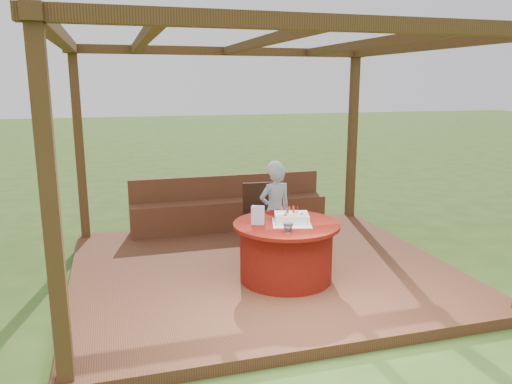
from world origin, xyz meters
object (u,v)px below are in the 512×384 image
table (286,251)px  birthday_cake (292,218)px  chair (260,213)px  gift_bag (258,215)px  drinking_glass (288,228)px  bench (230,211)px  elderly_woman (275,208)px

table → birthday_cake: 0.39m
chair → gift_bag: chair is taller
birthday_cake → drinking_glass: size_ratio=4.97×
table → gift_bag: size_ratio=5.94×
bench → drinking_glass: bench is taller
table → elderly_woman: elderly_woman is taller
table → drinking_glass: drinking_glass is taller
chair → drinking_glass: chair is taller
bench → table: bench is taller
elderly_woman → birthday_cake: size_ratio=2.39×
chair → birthday_cake: size_ratio=1.69×
elderly_woman → table: bearing=-99.3°
chair → gift_bag: (-0.36, -1.09, 0.28)m
gift_bag → elderly_woman: bearing=80.9°
bench → gift_bag: gift_bag is taller
bench → chair: chair is taller
gift_bag → drinking_glass: size_ratio=1.92×
birthday_cake → table: bearing=155.4°
table → birthday_cake: bearing=-24.6°
gift_bag → drinking_glass: 0.45m
table → elderly_woman: size_ratio=0.96×
table → chair: (0.04, 1.15, 0.15)m
bench → birthday_cake: size_ratio=5.74×
chair → birthday_cake: (0.01, -1.17, 0.23)m
table → elderly_woman: 0.86m
drinking_glass → table: bearing=73.0°
bench → birthday_cake: (0.20, -2.22, 0.46)m
bench → chair: size_ratio=3.39×
table → drinking_glass: 0.52m
elderly_woman → chair: bearing=104.8°
bench → birthday_cake: 2.27m
table → birthday_cake: size_ratio=2.30×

